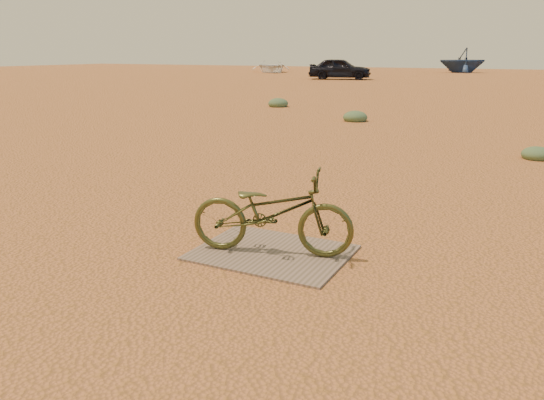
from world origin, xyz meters
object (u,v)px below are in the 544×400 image
at_px(car, 340,69).
at_px(boat_near_left, 271,67).
at_px(plywood_board, 272,252).
at_px(boat_far_left, 463,60).
at_px(bicycle, 272,212).

bearing_deg(car, boat_near_left, 34.44).
relative_size(plywood_board, boat_near_left, 0.29).
distance_m(plywood_board, boat_near_left, 45.51).
height_order(plywood_board, boat_far_left, boat_far_left).
distance_m(plywood_board, boat_far_left, 48.15).
distance_m(plywood_board, car, 33.28).
xyz_separation_m(car, boat_near_left, (-9.94, 9.06, -0.20)).
height_order(plywood_board, bicycle, bicycle).
distance_m(bicycle, boat_near_left, 45.53).
xyz_separation_m(bicycle, boat_near_left, (-20.61, 40.60, 0.10)).
xyz_separation_m(plywood_board, boat_near_left, (-20.60, 40.57, 0.51)).
height_order(boat_near_left, boat_far_left, boat_far_left).
xyz_separation_m(plywood_board, car, (-10.66, 31.51, 0.71)).
bearing_deg(car, bicycle, -174.51).
bearing_deg(plywood_board, boat_near_left, 116.92).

